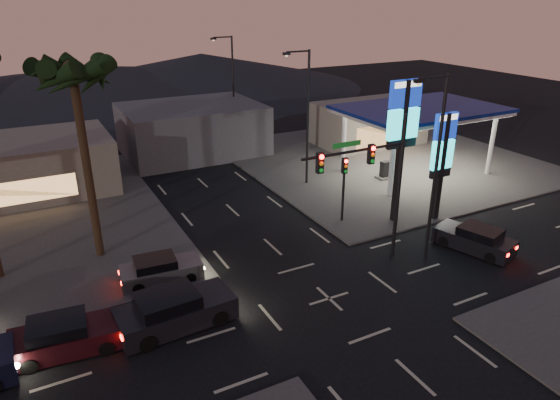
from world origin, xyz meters
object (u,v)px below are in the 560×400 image
gas_station (421,112)px  suv_station (475,239)px  car_lane_b_front (160,270)px  pylon_sign_tall (403,124)px  pylon_sign_short (443,151)px  car_lane_a_front (174,311)px  car_lane_a_mid (65,336)px  traffic_signal_mast (374,172)px

gas_station → suv_station: bearing=-117.1°
gas_station → car_lane_b_front: (-22.72, -6.65, -4.46)m
pylon_sign_tall → pylon_sign_short: size_ratio=1.29×
car_lane_a_front → suv_station: size_ratio=1.14×
car_lane_a_front → suv_station: 17.21m
car_lane_a_mid → car_lane_b_front: (4.84, 3.52, -0.07)m
traffic_signal_mast → pylon_sign_tall: bearing=36.5°
pylon_sign_short → suv_station: pylon_sign_short is taller
pylon_sign_tall → car_lane_b_front: (-15.22, -0.15, -5.77)m
pylon_sign_short → car_lane_a_mid: size_ratio=1.48×
pylon_sign_short → traffic_signal_mast: (-7.24, -2.51, 0.57)m
gas_station → car_lane_a_mid: (-27.56, -10.17, -4.39)m
traffic_signal_mast → car_lane_a_front: (-10.92, -0.62, -4.44)m
pylon_sign_tall → traffic_signal_mast: (-4.74, -3.51, -1.17)m
pylon_sign_tall → car_lane_a_mid: bearing=-169.6°
car_lane_a_front → suv_station: (17.18, -1.05, -0.12)m
pylon_sign_tall → suv_station: 7.87m
pylon_sign_tall → car_lane_a_front: (-15.66, -4.13, -5.61)m
pylon_sign_short → car_lane_b_front: size_ratio=1.65×
traffic_signal_mast → car_lane_a_front: traffic_signal_mast is taller
traffic_signal_mast → car_lane_b_front: size_ratio=1.88×
gas_station → suv_station: (-5.98, -11.68, -4.41)m
car_lane_b_front → suv_station: suv_station is taller
traffic_signal_mast → gas_station: bearing=39.3°
pylon_sign_tall → car_lane_a_mid: size_ratio=1.90×
pylon_sign_short → suv_station: 5.86m
car_lane_a_front → suv_station: bearing=-3.5°
pylon_sign_short → pylon_sign_tall: bearing=158.2°
traffic_signal_mast → car_lane_a_mid: 15.98m
traffic_signal_mast → suv_station: bearing=-14.9°
pylon_sign_tall → traffic_signal_mast: 6.02m
pylon_sign_tall → car_lane_a_front: pylon_sign_tall is taller
car_lane_a_front → car_lane_a_mid: car_lane_a_front is taller
gas_station → pylon_sign_short: (-5.00, -7.50, -0.42)m
pylon_sign_tall → traffic_signal_mast: pylon_sign_tall is taller
gas_station → pylon_sign_tall: bearing=-139.1°
gas_station → traffic_signal_mast: traffic_signal_mast is taller
pylon_sign_short → car_lane_a_front: (-18.16, -3.13, -3.87)m
car_lane_b_front → car_lane_a_front: bearing=-96.3°
pylon_sign_short → suv_station: bearing=-103.2°
pylon_sign_tall → pylon_sign_short: (2.50, -1.00, -1.74)m
traffic_signal_mast → pylon_sign_short: bearing=19.1°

